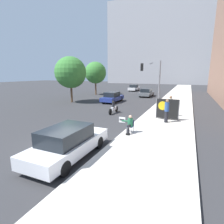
{
  "coord_description": "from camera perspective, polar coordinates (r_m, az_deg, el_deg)",
  "views": [
    {
      "loc": [
        5.86,
        -7.58,
        3.88
      ],
      "look_at": [
        0.49,
        4.67,
        0.97
      ],
      "focal_mm": 28.0,
      "sensor_mm": 36.0,
      "label": 1
    }
  ],
  "objects": [
    {
      "name": "seated_protester",
      "position": [
        11.25,
        5.73,
        -3.83
      ],
      "size": [
        0.95,
        0.77,
        1.16
      ],
      "rotation": [
        0.0,
        0.0,
        -0.01
      ],
      "color": "#474C56",
      "rests_on": "sidewalk_curb"
    },
    {
      "name": "building_backdrop_far",
      "position": [
        79.82,
        18.99,
        20.8
      ],
      "size": [
        52.0,
        12.0,
        33.21
      ],
      "color": "#99999E",
      "rests_on": "ground_plane"
    },
    {
      "name": "sidewalk_curb",
      "position": [
        22.95,
        19.38,
        2.03
      ],
      "size": [
        4.36,
        90.0,
        0.16
      ],
      "primitive_type": "cube",
      "color": "beige",
      "rests_on": "ground_plane"
    },
    {
      "name": "traffic_light_pole",
      "position": [
        20.98,
        13.1,
        11.31
      ],
      "size": [
        2.21,
        1.97,
        5.22
      ],
      "color": "slate",
      "rests_on": "sidewalk_curb"
    },
    {
      "name": "jogger_on_sidewalk",
      "position": [
        14.22,
        17.41,
        0.42
      ],
      "size": [
        0.34,
        0.34,
        1.83
      ],
      "rotation": [
        0.0,
        0.0,
        2.85
      ],
      "color": "black",
      "rests_on": "sidewalk_curb"
    },
    {
      "name": "motorcycle_on_road",
      "position": [
        17.64,
        0.48,
        1.36
      ],
      "size": [
        0.28,
        2.18,
        1.28
      ],
      "color": "silver",
      "rests_on": "ground_plane"
    },
    {
      "name": "parked_car_curbside",
      "position": [
        8.57,
        -14.13,
        -9.55
      ],
      "size": [
        1.86,
        4.62,
        1.51
      ],
      "color": "silver",
      "rests_on": "ground_plane"
    },
    {
      "name": "pedestrian_behind",
      "position": [
        16.49,
        18.46,
        1.95
      ],
      "size": [
        0.34,
        0.34,
        1.85
      ],
      "rotation": [
        0.0,
        0.0,
        4.82
      ],
      "color": "black",
      "rests_on": "sidewalk_curb"
    },
    {
      "name": "street_tree_midblock",
      "position": [
        33.93,
        -5.43,
        12.65
      ],
      "size": [
        4.05,
        4.05,
        6.18
      ],
      "color": "brown",
      "rests_on": "ground_plane"
    },
    {
      "name": "car_on_road_nearest",
      "position": [
        24.7,
        0.13,
        4.91
      ],
      "size": [
        1.79,
        4.57,
        1.45
      ],
      "color": "navy",
      "rests_on": "ground_plane"
    },
    {
      "name": "car_on_road_midblock",
      "position": [
        31.69,
        11.21,
        6.28
      ],
      "size": [
        1.85,
        4.73,
        1.41
      ],
      "color": "#565B60",
      "rests_on": "ground_plane"
    },
    {
      "name": "ground_plane",
      "position": [
        10.34,
        -13.21,
        -10.12
      ],
      "size": [
        160.0,
        160.0,
        0.0
      ],
      "primitive_type": "plane",
      "color": "#303033"
    },
    {
      "name": "car_on_road_distant",
      "position": [
        41.96,
        7.21,
        7.85
      ],
      "size": [
        1.72,
        4.47,
        1.46
      ],
      "color": "silver",
      "rests_on": "ground_plane"
    },
    {
      "name": "street_tree_near_curb",
      "position": [
        25.1,
        -13.39,
        12.44
      ],
      "size": [
        4.28,
        4.28,
        6.25
      ],
      "color": "brown",
      "rests_on": "ground_plane"
    },
    {
      "name": "protest_banner",
      "position": [
        15.06,
        17.57,
        0.97
      ],
      "size": [
        1.84,
        0.06,
        1.74
      ],
      "color": "slate",
      "rests_on": "sidewalk_curb"
    }
  ]
}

